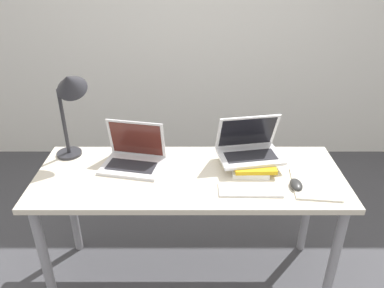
# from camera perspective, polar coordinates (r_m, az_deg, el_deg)

# --- Properties ---
(wall_back) EXTENTS (8.00, 0.05, 2.70)m
(wall_back) POSITION_cam_1_polar(r_m,az_deg,el_deg) (3.28, -0.18, 20.11)
(wall_back) COLOR silver
(wall_back) RESTS_ON ground_plane
(desk) EXTENTS (1.61, 0.60, 0.74)m
(desk) POSITION_cam_1_polar(r_m,az_deg,el_deg) (2.02, -0.33, -6.73)
(desk) COLOR beige
(desk) RESTS_ON ground_plane
(laptop_left) EXTENTS (0.36, 0.29, 0.24)m
(laptop_left) POSITION_cam_1_polar(r_m,az_deg,el_deg) (2.05, -8.83, -1.92)
(laptop_left) COLOR silver
(laptop_left) RESTS_ON desk
(book_stack) EXTENTS (0.23, 0.28, 0.05)m
(book_stack) POSITION_cam_1_polar(r_m,az_deg,el_deg) (2.05, 9.01, -2.84)
(book_stack) COLOR white
(book_stack) RESTS_ON desk
(laptop_on_books) EXTENTS (0.37, 0.28, 0.23)m
(laptop_on_books) POSITION_cam_1_polar(r_m,az_deg,el_deg) (2.05, 8.73, -0.58)
(laptop_on_books) COLOR silver
(laptop_on_books) RESTS_ON book_stack
(wireless_keyboard) EXTENTS (0.31, 0.12, 0.01)m
(wireless_keyboard) POSITION_cam_1_polar(r_m,az_deg,el_deg) (1.86, 8.94, -6.88)
(wireless_keyboard) COLOR white
(wireless_keyboard) RESTS_ON desk
(mouse) EXTENTS (0.06, 0.10, 0.03)m
(mouse) POSITION_cam_1_polar(r_m,az_deg,el_deg) (1.93, 15.65, -5.98)
(mouse) COLOR #2D2D2D
(mouse) RESTS_ON desk
(notepad) EXTENTS (0.25, 0.29, 0.01)m
(notepad) POSITION_cam_1_polar(r_m,az_deg,el_deg) (1.98, 18.26, -5.86)
(notepad) COLOR silver
(notepad) RESTS_ON desk
(desk_lamp) EXTENTS (0.23, 0.20, 0.53)m
(desk_lamp) POSITION_cam_1_polar(r_m,az_deg,el_deg) (2.05, -18.14, 7.50)
(desk_lamp) COLOR #28282D
(desk_lamp) RESTS_ON desk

